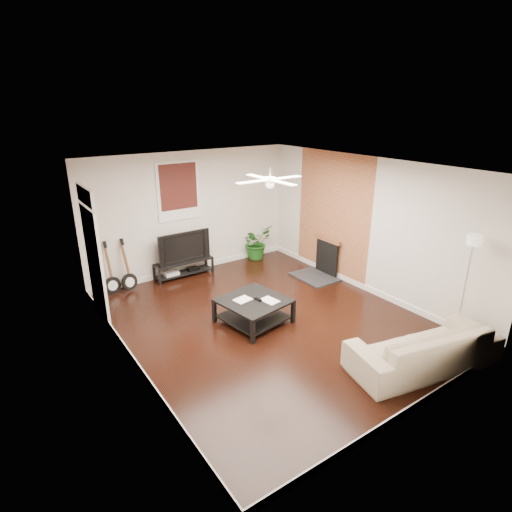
# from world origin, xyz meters

# --- Properties ---
(room) EXTENTS (5.01, 6.01, 2.81)m
(room) POSITION_xyz_m (0.00, 0.00, 1.40)
(room) COLOR black
(room) RESTS_ON ground
(brick_accent) EXTENTS (0.02, 2.20, 2.80)m
(brick_accent) POSITION_xyz_m (2.49, 1.00, 1.40)
(brick_accent) COLOR #AF5D38
(brick_accent) RESTS_ON floor
(fireplace) EXTENTS (0.80, 1.10, 0.92)m
(fireplace) POSITION_xyz_m (2.20, 1.00, 0.46)
(fireplace) COLOR black
(fireplace) RESTS_ON floor
(window_back) EXTENTS (1.00, 0.06, 1.30)m
(window_back) POSITION_xyz_m (-0.30, 2.97, 1.95)
(window_back) COLOR black
(window_back) RESTS_ON wall_back
(door_left) EXTENTS (0.08, 1.00, 2.50)m
(door_left) POSITION_xyz_m (-2.46, 1.90, 1.25)
(door_left) COLOR white
(door_left) RESTS_ON wall_left
(tv_stand) EXTENTS (1.37, 0.36, 0.38)m
(tv_stand) POSITION_xyz_m (-0.38, 2.78, 0.19)
(tv_stand) COLOR black
(tv_stand) RESTS_ON floor
(tv) EXTENTS (1.22, 0.16, 0.70)m
(tv) POSITION_xyz_m (-0.38, 2.80, 0.74)
(tv) COLOR black
(tv) RESTS_ON tv_stand
(coffee_table) EXTENTS (1.24, 1.24, 0.45)m
(coffee_table) POSITION_xyz_m (-0.25, 0.11, 0.23)
(coffee_table) COLOR black
(coffee_table) RESTS_ON floor
(sofa) EXTENTS (2.44, 1.38, 0.67)m
(sofa) POSITION_xyz_m (1.10, -2.44, 0.34)
(sofa) COLOR #C5B493
(sofa) RESTS_ON floor
(floor_lamp) EXTENTS (0.37, 0.37, 1.88)m
(floor_lamp) POSITION_xyz_m (2.20, -2.34, 0.94)
(floor_lamp) COLOR white
(floor_lamp) RESTS_ON floor
(potted_plant) EXTENTS (0.90, 0.82, 0.87)m
(potted_plant) POSITION_xyz_m (1.67, 2.82, 0.44)
(potted_plant) COLOR #1A5317
(potted_plant) RESTS_ON floor
(guitar_left) EXTENTS (0.39, 0.30, 1.14)m
(guitar_left) POSITION_xyz_m (-2.02, 2.75, 0.57)
(guitar_left) COLOR black
(guitar_left) RESTS_ON floor
(guitar_right) EXTENTS (0.41, 0.33, 1.14)m
(guitar_right) POSITION_xyz_m (-1.67, 2.72, 0.57)
(guitar_right) COLOR black
(guitar_right) RESTS_ON floor
(ceiling_fan) EXTENTS (1.24, 1.24, 0.32)m
(ceiling_fan) POSITION_xyz_m (0.00, 0.00, 2.60)
(ceiling_fan) COLOR white
(ceiling_fan) RESTS_ON ceiling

